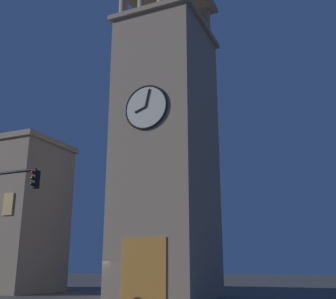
{
  "coord_description": "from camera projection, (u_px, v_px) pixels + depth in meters",
  "views": [
    {
      "loc": [
        -16.37,
        25.35,
        2.12
      ],
      "look_at": [
        -3.92,
        -2.96,
        10.98
      ],
      "focal_mm": 43.88,
      "sensor_mm": 36.0,
      "label": 1
    }
  ],
  "objects": [
    {
      "name": "ground_plane",
      "position": [
        98.0,
        299.0,
        28.06
      ],
      "size": [
        200.0,
        200.0,
        0.0
      ],
      "primitive_type": "plane",
      "color": "#56544F"
    },
    {
      "name": "clocktower",
      "position": [
        167.0,
        146.0,
        32.27
      ],
      "size": [
        6.95,
        7.93,
        27.66
      ],
      "color": "gray",
      "rests_on": "ground_plane"
    }
  ]
}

